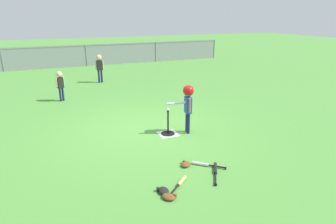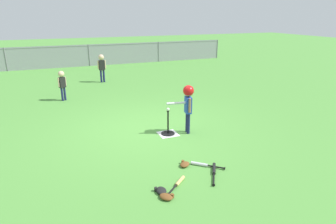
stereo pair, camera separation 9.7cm
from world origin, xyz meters
TOP-DOWN VIEW (x-y plane):
  - ground_plane at (0.00, 0.00)m, footprint 60.00×60.00m
  - home_plate at (0.37, -0.48)m, footprint 0.44×0.44m
  - batting_tee at (0.37, -0.48)m, footprint 0.32×0.32m
  - baseball_on_tee at (0.37, -0.48)m, footprint 0.07×0.07m
  - batter_child at (0.84, -0.56)m, footprint 0.63×0.33m
  - fielder_near_left at (-0.06, 5.63)m, footprint 0.34×0.23m
  - fielder_deep_left at (-1.73, 3.42)m, footprint 0.26×0.19m
  - spare_bat_silver at (0.40, -2.14)m, footprint 0.51×0.47m
  - spare_bat_wood at (-0.27, -2.52)m, footprint 0.48×0.42m
  - spare_bat_black at (0.48, -2.41)m, footprint 0.42×0.64m
  - glove_by_plate at (-0.61, -2.81)m, footprint 0.26×0.27m
  - glove_near_bats at (0.09, -2.00)m, footprint 0.27×0.26m
  - glove_tossed_aside at (-0.63, -2.63)m, footprint 0.18×0.23m
  - outfield_fence at (0.00, 9.87)m, footprint 16.06×0.06m

SIDE VIEW (x-z plane):
  - ground_plane at x=0.00m, z-range 0.00..0.00m
  - home_plate at x=0.37m, z-range 0.00..0.01m
  - spare_bat_wood at x=-0.27m, z-range 0.00..0.06m
  - spare_bat_black at x=0.48m, z-range 0.00..0.06m
  - spare_bat_silver at x=0.40m, z-range 0.00..0.06m
  - glove_by_plate at x=-0.61m, z-range 0.00..0.07m
  - glove_near_bats at x=0.09m, z-range 0.00..0.07m
  - glove_tossed_aside at x=-0.63m, z-range 0.00..0.07m
  - batting_tee at x=0.37m, z-range -0.20..0.38m
  - outfield_fence at x=0.00m, z-range 0.04..1.19m
  - baseball_on_tee at x=0.37m, z-range 0.58..0.65m
  - fielder_deep_left at x=-1.73m, z-range 0.14..1.12m
  - fielder_near_left at x=-0.06m, z-range 0.16..1.31m
  - batter_child at x=0.84m, z-range 0.25..1.41m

